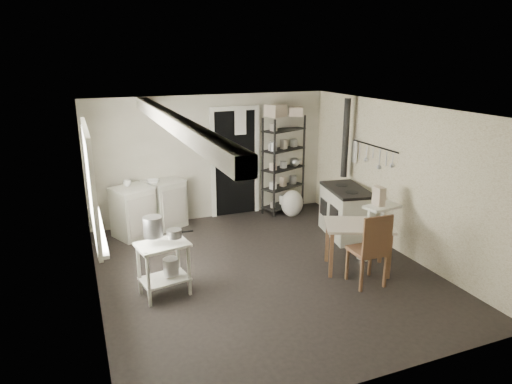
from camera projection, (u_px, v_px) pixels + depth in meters
name	position (u px, v px, depth m)	size (l,w,h in m)	color
floor	(264.00, 271.00, 6.56)	(5.00, 5.00, 0.00)	black
ceiling	(265.00, 110.00, 5.90)	(5.00, 5.00, 0.00)	silver
wall_back	(212.00, 158.00, 8.45)	(4.50, 0.02, 2.30)	#B5B09B
wall_front	(375.00, 272.00, 4.01)	(4.50, 0.02, 2.30)	#B5B09B
wall_left	(90.00, 215.00, 5.42)	(0.02, 5.00, 2.30)	#B5B09B
wall_right	(398.00, 178.00, 7.03)	(0.02, 5.00, 2.30)	#B5B09B
window	(89.00, 182.00, 5.51)	(0.12, 1.76, 1.28)	silver
doorway	(235.00, 164.00, 8.63)	(0.96, 0.10, 2.08)	silver
ceiling_beam	(173.00, 122.00, 5.50)	(0.18, 5.00, 0.18)	silver
wallpaper_panel	(398.00, 178.00, 7.03)	(0.01, 5.00, 2.30)	beige
utensil_rail	(374.00, 146.00, 7.43)	(0.06, 1.20, 0.44)	#B1B1B3
prep_table	(164.00, 266.00, 5.80)	(0.62, 0.45, 0.71)	silver
stockpot	(153.00, 227.00, 5.64)	(0.24, 0.24, 0.26)	#B1B1B3
saucepan	(174.00, 233.00, 5.66)	(0.19, 0.19, 0.10)	#B1B1B3
bucket	(171.00, 266.00, 5.82)	(0.20, 0.20, 0.22)	#B1B1B3
base_cabinets	(149.00, 206.00, 7.92)	(1.32, 0.56, 0.87)	beige
mixing_bowl	(153.00, 178.00, 7.79)	(0.29, 0.29, 0.07)	white
counter_cup	(127.00, 180.00, 7.61)	(0.13, 0.13, 0.11)	white
shelf_rack	(284.00, 164.00, 8.83)	(0.88, 0.34, 1.87)	black
shelf_jar	(270.00, 144.00, 8.55)	(0.08, 0.09, 0.19)	white
storage_box_a	(276.00, 109.00, 8.49)	(0.33, 0.29, 0.23)	beige
storage_box_b	(296.00, 109.00, 8.58)	(0.26, 0.24, 0.17)	beige
stove	(346.00, 211.00, 7.73)	(0.59, 1.07, 0.84)	beige
stovepipe	(346.00, 138.00, 7.89)	(0.11, 0.11, 1.38)	black
side_ledge	(380.00, 231.00, 6.87)	(0.55, 0.29, 0.84)	silver
oats_box	(379.00, 194.00, 6.71)	(0.11, 0.19, 0.28)	beige
work_table	(357.00, 245.00, 6.50)	(0.92, 0.64, 0.70)	beige
table_cup	(375.00, 217.00, 6.39)	(0.09, 0.09, 0.09)	white
chair	(367.00, 250.00, 6.07)	(0.43, 0.45, 1.03)	brown
flour_sack	(292.00, 204.00, 8.70)	(0.43, 0.36, 0.51)	silver
floor_crock	(361.00, 254.00, 6.94)	(0.11, 0.11, 0.14)	white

